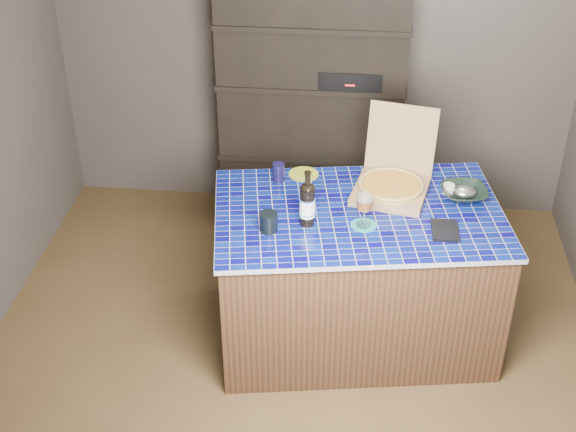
# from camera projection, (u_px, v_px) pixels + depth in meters

# --- Properties ---
(room) EXTENTS (3.50, 3.50, 3.50)m
(room) POSITION_uv_depth(u_px,v_px,m) (289.00, 168.00, 3.84)
(room) COLOR brown
(room) RESTS_ON ground
(shelving_unit) EXTENTS (1.20, 0.41, 1.80)m
(shelving_unit) POSITION_uv_depth(u_px,v_px,m) (313.00, 100.00, 5.30)
(shelving_unit) COLOR black
(shelving_unit) RESTS_ON floor
(kitchen_island) EXTENTS (1.67, 1.21, 0.84)m
(kitchen_island) POSITION_uv_depth(u_px,v_px,m) (356.00, 274.00, 4.50)
(kitchen_island) COLOR #4C331D
(kitchen_island) RESTS_ON floor
(pizza_box) EXTENTS (0.48, 0.54, 0.42)m
(pizza_box) POSITION_uv_depth(u_px,v_px,m) (392.00, 183.00, 4.40)
(pizza_box) COLOR #9C7D50
(pizza_box) RESTS_ON kitchen_island
(mead_bottle) EXTENTS (0.08, 0.08, 0.31)m
(mead_bottle) POSITION_uv_depth(u_px,v_px,m) (307.00, 204.00, 4.10)
(mead_bottle) COLOR black
(mead_bottle) RESTS_ON kitchen_island
(teal_trivet) EXTENTS (0.13, 0.13, 0.01)m
(teal_trivet) POSITION_uv_depth(u_px,v_px,m) (364.00, 225.00, 4.15)
(teal_trivet) COLOR #19847E
(teal_trivet) RESTS_ON kitchen_island
(wine_glass) EXTENTS (0.09, 0.09, 0.20)m
(wine_glass) POSITION_uv_depth(u_px,v_px,m) (365.00, 203.00, 4.08)
(wine_glass) COLOR white
(wine_glass) RESTS_ON teal_trivet
(tumbler) EXTENTS (0.09, 0.09, 0.10)m
(tumbler) POSITION_uv_depth(u_px,v_px,m) (268.00, 222.00, 4.09)
(tumbler) COLOR black
(tumbler) RESTS_ON kitchen_island
(dvd_case) EXTENTS (0.14, 0.19, 0.02)m
(dvd_case) POSITION_uv_depth(u_px,v_px,m) (445.00, 230.00, 4.10)
(dvd_case) COLOR black
(dvd_case) RESTS_ON kitchen_island
(bowl) EXTENTS (0.28, 0.28, 0.06)m
(bowl) POSITION_uv_depth(u_px,v_px,m) (464.00, 193.00, 4.37)
(bowl) COLOR black
(bowl) RESTS_ON kitchen_island
(foil_contents) EXTENTS (0.13, 0.11, 0.06)m
(foil_contents) POSITION_uv_depth(u_px,v_px,m) (464.00, 192.00, 4.36)
(foil_contents) COLOR #B3B2BE
(foil_contents) RESTS_ON bowl
(white_jar) EXTENTS (0.06, 0.06, 0.05)m
(white_jar) POSITION_uv_depth(u_px,v_px,m) (449.00, 189.00, 4.41)
(white_jar) COLOR silver
(white_jar) RESTS_ON kitchen_island
(navy_cup) EXTENTS (0.07, 0.07, 0.11)m
(navy_cup) POSITION_uv_depth(u_px,v_px,m) (279.00, 172.00, 4.51)
(navy_cup) COLOR black
(navy_cup) RESTS_ON kitchen_island
(green_trivet) EXTENTS (0.17, 0.17, 0.01)m
(green_trivet) POSITION_uv_depth(u_px,v_px,m) (304.00, 174.00, 4.60)
(green_trivet) COLOR #98A523
(green_trivet) RESTS_ON kitchen_island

